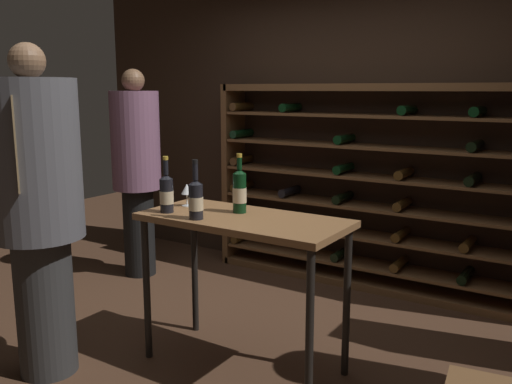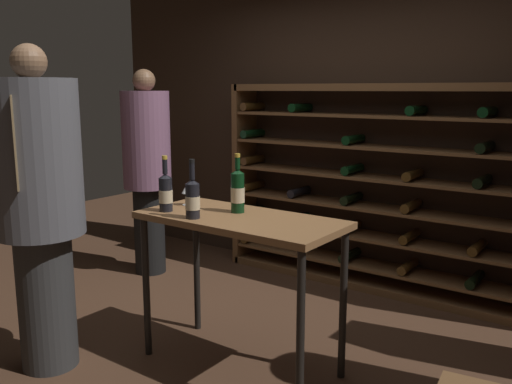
# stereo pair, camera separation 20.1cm
# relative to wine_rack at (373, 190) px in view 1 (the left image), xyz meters

# --- Properties ---
(ground_plane) EXTENTS (9.58, 9.58, 0.00)m
(ground_plane) POSITION_rel_wine_rack_xyz_m (-0.36, -1.58, -0.85)
(ground_plane) COLOR #472D1E
(back_wall) EXTENTS (5.60, 0.10, 2.97)m
(back_wall) POSITION_rel_wine_rack_xyz_m (-0.36, 0.21, 0.63)
(back_wall) COLOR #332319
(back_wall) RESTS_ON ground
(wine_rack) EXTENTS (2.90, 0.32, 1.73)m
(wine_rack) POSITION_rel_wine_rack_xyz_m (0.00, 0.00, 0.00)
(wine_rack) COLOR brown
(wine_rack) RESTS_ON ground
(tasting_table) EXTENTS (1.24, 0.57, 0.94)m
(tasting_table) POSITION_rel_wine_rack_xyz_m (-0.14, -1.73, -0.02)
(tasting_table) COLOR brown
(tasting_table) RESTS_ON ground
(person_bystander_red_print) EXTENTS (0.51, 0.51, 1.93)m
(person_bystander_red_print) POSITION_rel_wine_rack_xyz_m (-1.10, -2.43, 0.21)
(person_bystander_red_print) COLOR #2C2C2C
(person_bystander_red_print) RESTS_ON ground
(person_bystander_dark_jacket) EXTENTS (0.44, 0.43, 1.86)m
(person_bystander_dark_jacket) POSITION_rel_wine_rack_xyz_m (-1.91, -0.83, 0.18)
(person_bystander_dark_jacket) COLOR black
(person_bystander_dark_jacket) RESTS_ON ground
(wine_bottle_amber_reserve) EXTENTS (0.08, 0.08, 0.36)m
(wine_bottle_amber_reserve) POSITION_rel_wine_rack_xyz_m (-0.23, -1.65, 0.23)
(wine_bottle_amber_reserve) COLOR black
(wine_bottle_amber_reserve) RESTS_ON tasting_table
(wine_bottle_green_slim) EXTENTS (0.09, 0.09, 0.35)m
(wine_bottle_green_slim) POSITION_rel_wine_rack_xyz_m (-0.34, -1.93, 0.21)
(wine_bottle_green_slim) COLOR black
(wine_bottle_green_slim) RESTS_ON tasting_table
(wine_bottle_gold_foil) EXTENTS (0.08, 0.08, 0.34)m
(wine_bottle_gold_foil) POSITION_rel_wine_rack_xyz_m (-0.60, -1.89, 0.21)
(wine_bottle_gold_foil) COLOR black
(wine_bottle_gold_foil) RESTS_ON tasting_table
(wine_glass_stemmed_center) EXTENTS (0.07, 0.07, 0.15)m
(wine_glass_stemmed_center) POSITION_rel_wine_rack_xyz_m (-0.62, -1.68, 0.20)
(wine_glass_stemmed_center) COLOR silver
(wine_glass_stemmed_center) RESTS_ON tasting_table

